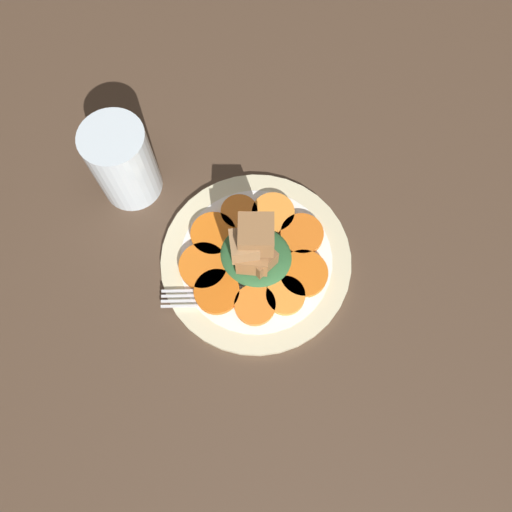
# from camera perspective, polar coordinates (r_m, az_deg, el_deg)

# --- Properties ---
(table_slab) EXTENTS (1.20, 1.20, 0.02)m
(table_slab) POSITION_cam_1_polar(r_m,az_deg,el_deg) (0.68, -0.00, -0.89)
(table_slab) COLOR #4C3828
(table_slab) RESTS_ON ground
(plate) EXTENTS (0.25, 0.25, 0.01)m
(plate) POSITION_cam_1_polar(r_m,az_deg,el_deg) (0.66, -0.00, -0.47)
(plate) COLOR beige
(plate) RESTS_ON table_slab
(carrot_slice_0) EXTENTS (0.05, 0.05, 0.01)m
(carrot_slice_0) POSITION_cam_1_polar(r_m,az_deg,el_deg) (0.68, -1.93, 5.00)
(carrot_slice_0) COLOR orange
(carrot_slice_0) RESTS_ON plate
(carrot_slice_1) EXTENTS (0.06, 0.06, 0.01)m
(carrot_slice_1) POSITION_cam_1_polar(r_m,az_deg,el_deg) (0.67, -4.88, 2.50)
(carrot_slice_1) COLOR orange
(carrot_slice_1) RESTS_ON plate
(carrot_slice_2) EXTENTS (0.06, 0.06, 0.01)m
(carrot_slice_2) POSITION_cam_1_polar(r_m,az_deg,el_deg) (0.65, -6.06, -1.16)
(carrot_slice_2) COLOR orange
(carrot_slice_2) RESTS_ON plate
(carrot_slice_3) EXTENTS (0.06, 0.06, 0.01)m
(carrot_slice_3) POSITION_cam_1_polar(r_m,az_deg,el_deg) (0.64, -4.50, -4.09)
(carrot_slice_3) COLOR #D76115
(carrot_slice_3) RESTS_ON plate
(carrot_slice_4) EXTENTS (0.05, 0.05, 0.01)m
(carrot_slice_4) POSITION_cam_1_polar(r_m,az_deg,el_deg) (0.63, -0.12, -5.61)
(carrot_slice_4) COLOR orange
(carrot_slice_4) RESTS_ON plate
(carrot_slice_5) EXTENTS (0.05, 0.05, 0.01)m
(carrot_slice_5) POSITION_cam_1_polar(r_m,az_deg,el_deg) (0.64, 3.38, -4.54)
(carrot_slice_5) COLOR orange
(carrot_slice_5) RESTS_ON plate
(carrot_slice_6) EXTENTS (0.06, 0.06, 0.01)m
(carrot_slice_6) POSITION_cam_1_polar(r_m,az_deg,el_deg) (0.65, 5.51, -1.89)
(carrot_slice_6) COLOR orange
(carrot_slice_6) RESTS_ON plate
(carrot_slice_7) EXTENTS (0.06, 0.06, 0.01)m
(carrot_slice_7) POSITION_cam_1_polar(r_m,az_deg,el_deg) (0.67, 5.26, 2.48)
(carrot_slice_7) COLOR orange
(carrot_slice_7) RESTS_ON plate
(carrot_slice_8) EXTENTS (0.06, 0.06, 0.01)m
(carrot_slice_8) POSITION_cam_1_polar(r_m,az_deg,el_deg) (0.68, 1.90, 4.94)
(carrot_slice_8) COLOR orange
(carrot_slice_8) RESTS_ON plate
(center_pile) EXTENTS (0.09, 0.09, 0.10)m
(center_pile) POSITION_cam_1_polar(r_m,az_deg,el_deg) (0.62, -0.20, 0.63)
(center_pile) COLOR #2D6033
(center_pile) RESTS_ON plate
(fork) EXTENTS (0.18, 0.08, 0.00)m
(fork) POSITION_cam_1_polar(r_m,az_deg,el_deg) (0.64, -2.87, -4.78)
(fork) COLOR silver
(fork) RESTS_ON plate
(water_glass) EXTENTS (0.08, 0.08, 0.12)m
(water_glass) POSITION_cam_1_polar(r_m,az_deg,el_deg) (0.68, -14.97, 10.28)
(water_glass) COLOR silver
(water_glass) RESTS_ON table_slab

